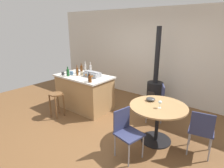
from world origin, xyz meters
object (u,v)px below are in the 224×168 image
bottle_0 (77,71)px  wine_glass (160,103)px  folding_chair_near (201,129)px  folding_chair_far (157,100)px  bottle_3 (91,69)px  bottle_6 (90,79)px  cup_1 (82,74)px  bottle_2 (89,77)px  cup_4 (77,71)px  bottle_5 (81,68)px  cup_0 (72,73)px  bottle_1 (85,68)px  wood_stove (155,88)px  cup_3 (68,71)px  serving_bowl (151,99)px  kitchen_island (84,92)px  bottle_4 (68,72)px  wooden_stool (57,100)px  folding_chair_left (126,130)px  dining_table (158,114)px  cup_2 (63,73)px

bottle_0 → wine_glass: (2.45, -0.22, -0.17)m
folding_chair_near → folding_chair_far: size_ratio=0.97×
bottle_3 → bottle_6: bearing=-46.6°
bottle_6 → cup_1: (-0.65, 0.34, -0.04)m
bottle_2 → cup_4: bearing=156.8°
bottle_2 → bottle_5: 1.03m
bottle_2 → cup_0: (-0.81, 0.14, -0.04)m
bottle_1 → wine_glass: bearing=-13.8°
wood_stove → cup_3: wood_stove is taller
serving_bowl → kitchen_island: bearing=177.1°
bottle_3 → folding_chair_far: bearing=6.9°
bottle_5 → cup_1: size_ratio=2.06×
bottle_5 → bottle_2: bearing=-32.8°
bottle_1 → cup_1: 0.36m
cup_4 → serving_bowl: (2.36, -0.19, -0.18)m
kitchen_island → bottle_2: (0.46, -0.26, 0.55)m
bottle_4 → kitchen_island: bearing=41.5°
bottle_1 → bottle_6: bottle_1 is taller
kitchen_island → serving_bowl: 2.05m
bottle_6 → cup_0: bottle_6 is taller
wooden_stool → bottle_0: bottle_0 is taller
folding_chair_left → bottle_5: size_ratio=3.68×
dining_table → wooden_stool: bearing=-166.9°
wine_glass → serving_bowl: (-0.29, 0.20, -0.07)m
folding_chair_far → bottle_3: bearing=-173.1°
folding_chair_near → bottle_2: 2.61m
bottle_2 → serving_bowl: bottle_2 is taller
wooden_stool → wood_stove: wood_stove is taller
folding_chair_near → bottle_6: bearing=-176.3°
dining_table → folding_chair_near: bearing=4.4°
bottle_5 → cup_4: (0.07, -0.22, -0.04)m
bottle_1 → cup_4: bottle_1 is taller
wooden_stool → cup_1: size_ratio=5.47×
folding_chair_far → wood_stove: (-0.42, 0.75, 0.00)m
folding_chair_left → cup_4: cup_4 is taller
folding_chair_left → bottle_5: bottle_5 is taller
wooden_stool → cup_4: 1.03m
folding_chair_far → bottle_5: size_ratio=3.83×
wood_stove → serving_bowl: 1.54m
cup_1 → wooden_stool: bearing=-95.6°
bottle_4 → cup_1: size_ratio=2.24×
bottle_0 → wine_glass: 2.47m
folding_chair_left → cup_2: cup_2 is taller
kitchen_island → bottle_4: (-0.30, -0.27, 0.56)m
wooden_stool → serving_bowl: 2.32m
folding_chair_left → cup_3: bearing=161.2°
folding_chair_far → wine_glass: wine_glass is taller
bottle_3 → bottle_4: bearing=-113.1°
serving_bowl → cup_3: bearing=179.7°
wood_stove → bottle_6: (-0.90, -1.63, 0.47)m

